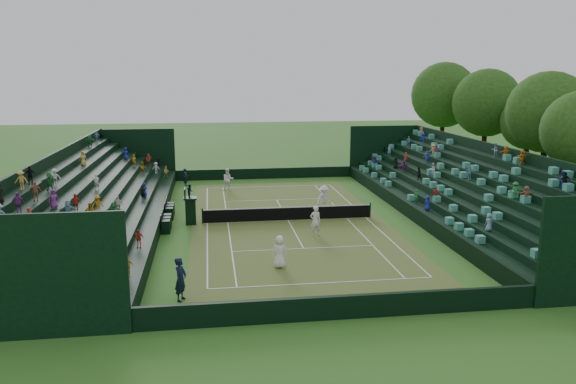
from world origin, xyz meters
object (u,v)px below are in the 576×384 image
object	(u,v)px
tennis_net	(288,213)
player_near_west	(280,252)
umpire_chair	(190,207)
player_far_east	(324,199)
player_far_west	(228,180)
player_near_east	(315,221)

from	to	relation	value
tennis_net	player_near_west	world-z (taller)	player_near_west
umpire_chair	player_far_east	bearing A→B (deg)	12.14
umpire_chair	player_far_west	bearing A→B (deg)	74.87
tennis_net	umpire_chair	world-z (taller)	umpire_chair
umpire_chair	player_far_east	world-z (taller)	umpire_chair
player_near_east	player_far_east	size ratio (longest dim) A/B	0.97
umpire_chair	player_near_west	world-z (taller)	umpire_chair
player_near_east	player_far_east	xyz separation A→B (m)	(1.76, 5.89, 0.03)
player_far_west	player_far_east	distance (m)	10.87
umpire_chair	player_far_west	xyz separation A→B (m)	(2.89, 10.68, -0.19)
player_near_west	player_far_west	distance (m)	20.15
umpire_chair	player_far_west	world-z (taller)	umpire_chair
umpire_chair	player_near_west	distance (m)	10.54
tennis_net	player_far_west	bearing A→B (deg)	109.00
tennis_net	player_far_west	distance (m)	11.31
tennis_net	player_far_west	xyz separation A→B (m)	(-3.68, 10.69, 0.44)
player_far_west	tennis_net	bearing A→B (deg)	-73.69
tennis_net	umpire_chair	distance (m)	6.60
player_near_west	player_far_east	xyz separation A→B (m)	(4.68, 11.42, 0.12)
player_near_east	player_far_west	size ratio (longest dim) A/B	0.98
player_far_west	player_far_east	xyz separation A→B (m)	(6.60, -8.64, 0.01)
player_near_east	player_far_east	distance (m)	6.15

